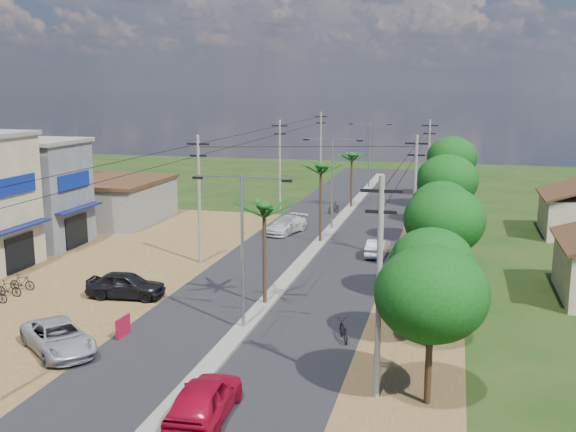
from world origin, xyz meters
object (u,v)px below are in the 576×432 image
(car_silver_mid, at_px, (378,248))
(car_white_far, at_px, (286,226))
(moto_rider_east, at_px, (343,331))
(roadside_sign, at_px, (123,327))
(car_red_near, at_px, (204,400))
(car_parked_silver, at_px, (58,338))
(car_parked_dark, at_px, (126,285))

(car_silver_mid, bearing_deg, car_white_far, -33.17)
(moto_rider_east, xyz_separation_m, roadside_sign, (-10.70, -2.23, 0.04))
(car_red_near, distance_m, moto_rider_east, 9.96)
(car_silver_mid, height_order, roadside_sign, car_silver_mid)
(car_white_far, bearing_deg, car_silver_mid, -18.85)
(car_parked_silver, height_order, moto_rider_east, car_parked_silver)
(car_red_near, height_order, car_parked_dark, car_red_near)
(car_silver_mid, relative_size, car_parked_silver, 0.77)
(car_silver_mid, height_order, car_parked_silver, car_parked_silver)
(car_parked_dark, height_order, roadside_sign, car_parked_dark)
(moto_rider_east, bearing_deg, car_parked_silver, 0.78)
(car_red_near, bearing_deg, car_silver_mid, -100.32)
(car_red_near, height_order, car_parked_silver, car_red_near)
(car_white_far, bearing_deg, car_parked_dark, -87.99)
(car_parked_silver, distance_m, moto_rider_east, 13.56)
(car_red_near, distance_m, car_parked_silver, 10.06)
(car_red_near, xyz_separation_m, moto_rider_east, (3.70, 9.24, -0.33))
(car_red_near, height_order, roadside_sign, car_red_near)
(car_parked_silver, xyz_separation_m, roadside_sign, (2.00, 2.51, -0.17))
(car_parked_silver, bearing_deg, moto_rider_east, -30.66)
(roadside_sign, bearing_deg, moto_rider_east, 14.78)
(car_white_far, distance_m, car_parked_silver, 27.97)
(car_white_far, distance_m, moto_rider_east, 24.55)
(car_white_far, xyz_separation_m, car_parked_dark, (-4.78, -19.41, 0.08))
(roadside_sign, bearing_deg, car_parked_silver, -125.57)
(car_silver_mid, xyz_separation_m, car_parked_dark, (-13.20, -13.58, 0.14))
(car_silver_mid, bearing_deg, car_parked_dark, 47.34)
(car_parked_silver, height_order, car_parked_dark, car_parked_dark)
(car_white_far, height_order, moto_rider_east, car_white_far)
(car_white_far, xyz_separation_m, moto_rider_east, (8.72, -22.95, -0.21))
(car_white_far, xyz_separation_m, roadside_sign, (-1.98, -25.18, -0.17))
(car_silver_mid, height_order, car_parked_dark, car_parked_dark)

